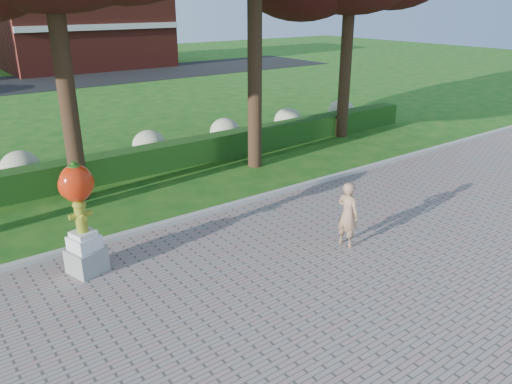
# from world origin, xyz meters

# --- Properties ---
(ground) EXTENTS (100.00, 100.00, 0.00)m
(ground) POSITION_xyz_m (0.00, 0.00, 0.00)
(ground) COLOR #145315
(ground) RESTS_ON ground
(walkway) EXTENTS (40.00, 14.00, 0.04)m
(walkway) POSITION_xyz_m (0.00, -4.00, 0.02)
(walkway) COLOR gray
(walkway) RESTS_ON ground
(curb) EXTENTS (40.00, 0.18, 0.15)m
(curb) POSITION_xyz_m (0.00, 3.00, 0.07)
(curb) COLOR #ADADA5
(curb) RESTS_ON ground
(lawn_hedge) EXTENTS (24.00, 0.70, 0.80)m
(lawn_hedge) POSITION_xyz_m (0.00, 7.00, 0.40)
(lawn_hedge) COLOR #1A3F12
(lawn_hedge) RESTS_ON ground
(hydrangea_row) EXTENTS (20.10, 1.10, 0.99)m
(hydrangea_row) POSITION_xyz_m (0.57, 8.00, 0.55)
(hydrangea_row) COLOR #BDBE91
(hydrangea_row) RESTS_ON ground
(building_right) EXTENTS (12.00, 8.00, 6.40)m
(building_right) POSITION_xyz_m (8.00, 34.00, 3.20)
(building_right) COLOR maroon
(building_right) RESTS_ON ground
(hydrant_sculpture) EXTENTS (0.76, 0.76, 2.27)m
(hydrant_sculpture) POSITION_xyz_m (-3.20, 1.99, 1.24)
(hydrant_sculpture) COLOR gray
(hydrant_sculpture) RESTS_ON walkway
(woman) EXTENTS (0.39, 0.55, 1.45)m
(woman) POSITION_xyz_m (1.71, -0.24, 0.77)
(woman) COLOR #A1795C
(woman) RESTS_ON walkway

